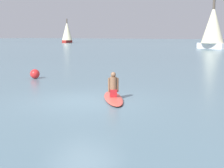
# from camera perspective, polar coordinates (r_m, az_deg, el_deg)

# --- Properties ---
(ground_plane) EXTENTS (400.00, 400.00, 0.00)m
(ground_plane) POSITION_cam_1_polar(r_m,az_deg,el_deg) (11.74, -5.31, -3.23)
(ground_plane) COLOR slate
(surfboard) EXTENTS (2.25, 2.82, 0.11)m
(surfboard) POSITION_cam_1_polar(r_m,az_deg,el_deg) (12.06, 0.24, -2.59)
(surfboard) COLOR #D84C3F
(surfboard) RESTS_ON ground
(person_paddler) EXTENTS (0.39, 0.41, 0.96)m
(person_paddler) POSITION_cam_1_polar(r_m,az_deg,el_deg) (11.98, 0.24, -0.29)
(person_paddler) COLOR #A51E23
(person_paddler) RESTS_ON surfboard
(sailboat_near_right) EXTENTS (3.97, 5.00, 7.85)m
(sailboat_near_right) POSITION_cam_1_polar(r_m,az_deg,el_deg) (104.16, -8.29, 9.53)
(sailboat_near_right) COLOR maroon
(sailboat_near_right) RESTS_ON ground
(sailboat_distant) EXTENTS (5.96, 5.54, 8.85)m
(sailboat_distant) POSITION_cam_1_polar(r_m,az_deg,el_deg) (60.63, 18.10, 10.12)
(sailboat_distant) COLOR silver
(sailboat_distant) RESTS_ON ground
(buoy_marker) EXTENTS (0.54, 0.54, 0.54)m
(buoy_marker) POSITION_cam_1_polar(r_m,az_deg,el_deg) (18.39, -14.01, 1.82)
(buoy_marker) COLOR red
(buoy_marker) RESTS_ON ground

